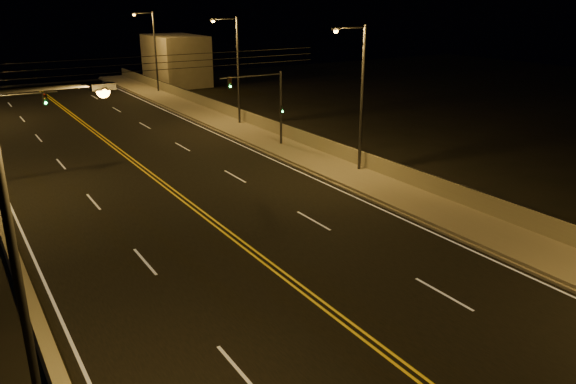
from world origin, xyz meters
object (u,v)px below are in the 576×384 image
streetlight_2 (235,65)px  streetlight_4 (31,271)px  streetlight_1 (359,91)px  traffic_signal_right (269,101)px  streetlight_3 (153,47)px

streetlight_2 → streetlight_4: size_ratio=1.00×
streetlight_1 → streetlight_2: size_ratio=1.00×
streetlight_4 → traffic_signal_right: streetlight_4 is taller
streetlight_2 → traffic_signal_right: bearing=-100.4°
streetlight_1 → traffic_signal_right: size_ratio=1.62×
streetlight_1 → streetlight_4: 26.46m
streetlight_3 → streetlight_1: bearing=-90.0°
streetlight_3 → streetlight_4: size_ratio=1.00×
streetlight_4 → traffic_signal_right: bearing=50.4°
streetlight_2 → streetlight_3: bearing=90.0°
streetlight_3 → streetlight_2: bearing=-90.0°
traffic_signal_right → streetlight_1: bearing=-79.7°
streetlight_3 → streetlight_4: (-21.46, -53.90, 0.00)m
streetlight_2 → streetlight_4: same height
streetlight_2 → traffic_signal_right: size_ratio=1.62×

